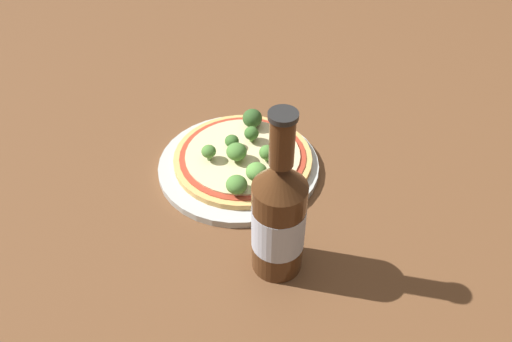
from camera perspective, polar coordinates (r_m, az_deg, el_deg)
name	(u,v)px	position (r m, az deg, el deg)	size (l,w,h in m)	color
ground_plane	(239,168)	(0.80, -1.98, 0.29)	(3.00, 3.00, 0.00)	brown
plate	(239,163)	(0.80, -1.97, 0.89)	(0.25, 0.25, 0.01)	#B2B7B2
pizza	(244,158)	(0.79, -1.33, 1.44)	(0.22, 0.22, 0.01)	tan
broccoli_floret_0	(256,172)	(0.73, 0.06, -0.09)	(0.03, 0.03, 0.03)	#6B8E51
broccoli_floret_1	(252,118)	(0.83, -0.42, 6.04)	(0.03, 0.03, 0.03)	#6B8E51
broccoli_floret_2	(232,141)	(0.79, -2.78, 3.43)	(0.02, 0.02, 0.02)	#6B8E51
broccoli_floret_3	(209,152)	(0.77, -5.42, 2.22)	(0.02, 0.02, 0.03)	#6B8E51
broccoli_floret_4	(251,133)	(0.80, -0.52, 4.32)	(0.02, 0.02, 0.03)	#6B8E51
broccoli_floret_5	(237,152)	(0.76, -2.23, 2.22)	(0.03, 0.03, 0.03)	#6B8E51
broccoli_floret_6	(237,185)	(0.71, -2.23, -1.56)	(0.03, 0.03, 0.03)	#6B8E51
broccoli_floret_7	(267,153)	(0.76, 1.26, 2.12)	(0.02, 0.02, 0.03)	#6B8E51
beer_bottle	(279,217)	(0.60, 2.61, -5.26)	(0.07, 0.07, 0.24)	#472814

